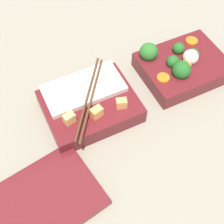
{
  "coord_description": "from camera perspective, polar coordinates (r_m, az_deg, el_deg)",
  "views": [
    {
      "loc": [
        0.24,
        0.37,
        0.56
      ],
      "look_at": [
        0.08,
        0.04,
        0.04
      ],
      "focal_mm": 50.0,
      "sensor_mm": 36.0,
      "label": 1
    }
  ],
  "objects": [
    {
      "name": "bento_tray_rice",
      "position": [
        0.67,
        -4.16,
        1.47
      ],
      "size": [
        0.19,
        0.18,
        0.06
      ],
      "color": "maroon",
      "rests_on": "ground_plane"
    },
    {
      "name": "bento_lid",
      "position": [
        0.6,
        -11.98,
        -15.33
      ],
      "size": [
        0.21,
        0.18,
        0.01
      ],
      "primitive_type": "cube",
      "rotation": [
        0.0,
        0.0,
        0.17
      ],
      "color": "maroon",
      "rests_on": "ground_plane"
    },
    {
      "name": "bento_tray_vegetable",
      "position": [
        0.76,
        12.52,
        8.32
      ],
      "size": [
        0.19,
        0.15,
        0.07
      ],
      "color": "maroon",
      "rests_on": "ground_plane"
    },
    {
      "name": "ground_plane",
      "position": [
        0.71,
        4.46,
        2.93
      ],
      "size": [
        3.0,
        3.0,
        0.0
      ],
      "primitive_type": "plane",
      "color": "gray"
    }
  ]
}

